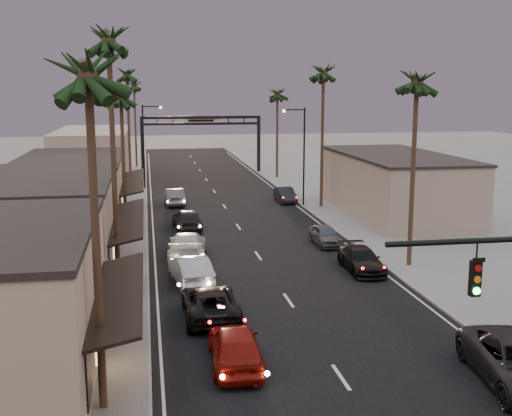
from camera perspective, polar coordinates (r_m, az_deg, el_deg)
name	(u,v)px	position (r m, az deg, el deg)	size (l,w,h in m)	color
ground	(233,219)	(53.07, -2.04, -1.02)	(200.00, 200.00, 0.00)	slate
road	(226,208)	(57.94, -2.70, -0.04)	(14.00, 120.00, 0.02)	black
sidewalk_left	(121,198)	(64.46, -11.89, 0.88)	(5.00, 92.00, 0.12)	slate
sidewalk_right	(309,193)	(66.47, 4.71, 1.35)	(5.00, 92.00, 0.12)	slate
storefront_mid	(42,228)	(38.83, -18.53, -1.71)	(8.00, 14.00, 5.50)	gray
storefront_far	(72,190)	(54.49, -16.02, 1.55)	(8.00, 16.00, 5.00)	tan
storefront_dist	(94,156)	(77.16, -14.24, 4.54)	(8.00, 20.00, 6.00)	gray
building_right	(395,185)	(56.21, 12.24, 1.99)	(8.00, 18.00, 5.00)	gray
arch	(201,130)	(81.99, -4.90, 6.94)	(15.20, 0.40, 7.27)	black
streetlight_right	(301,148)	(58.45, 4.03, 5.31)	(2.13, 0.30, 9.00)	black
streetlight_left	(146,139)	(69.74, -9.75, 6.03)	(2.13, 0.30, 9.00)	black
palm_la	(87,61)	(20.62, -14.75, 12.49)	(3.20, 3.20, 13.20)	#38281C
palm_lb	(108,32)	(33.70, -13.00, 14.98)	(3.20, 3.20, 15.20)	#38281C
palm_lc	(121,91)	(47.57, -11.94, 10.13)	(3.20, 3.20, 12.20)	#38281C
palm_ld	(127,71)	(66.58, -11.41, 11.87)	(3.20, 3.20, 14.20)	#38281C
palm_ra	(417,74)	(38.79, 14.15, 11.44)	(3.20, 3.20, 13.20)	#38281C
palm_rb	(324,68)	(57.69, 6.02, 12.26)	(3.20, 3.20, 14.20)	#38281C
palm_rc	(277,90)	(77.12, 1.92, 10.41)	(3.20, 3.20, 12.20)	#38281C
palm_far	(134,83)	(89.55, -10.80, 10.88)	(3.20, 3.20, 13.20)	#38281C
oncoming_red	(235,346)	(25.39, -1.85, -12.17)	(1.93, 4.81, 1.64)	maroon
oncoming_pickup	(210,303)	(30.49, -4.10, -8.39)	(2.48, 5.37, 1.49)	black
oncoming_silver	(191,270)	(35.66, -5.81, -5.49)	(1.71, 4.90, 1.61)	#B0AFB5
oncoming_white	(187,245)	(41.23, -6.15, -3.29)	(2.28, 5.60, 1.63)	silver
oncoming_dgrey	(187,219)	(49.39, -6.14, -0.98)	(1.91, 4.76, 1.62)	black
oncoming_grey_far	(175,197)	(60.05, -7.25, 1.01)	(1.63, 4.68, 1.54)	#545459
curbside_black	(361,260)	(38.46, 9.35, -4.56)	(1.94, 4.78, 1.39)	black
curbside_grey	(325,235)	(44.55, 6.19, -2.42)	(1.61, 4.01, 1.37)	#4B4A4F
curbside_far	(285,195)	(61.16, 2.60, 1.18)	(1.47, 4.23, 1.39)	black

